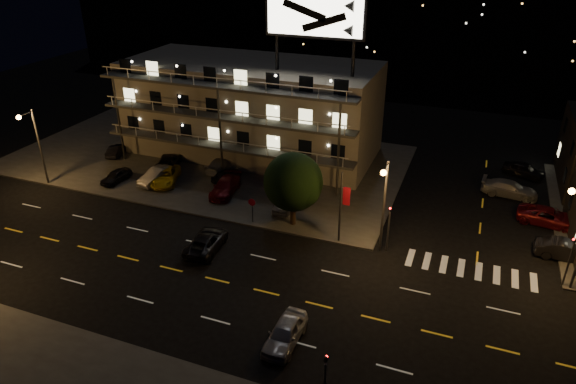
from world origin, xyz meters
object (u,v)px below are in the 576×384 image
(tree, at_px, (293,183))
(side_car_0, at_px, (567,251))
(road_car_west, at_px, (207,242))
(road_car_east, at_px, (285,333))
(lot_car_4, at_px, (286,202))
(lot_car_7, at_px, (220,164))
(lot_car_2, at_px, (165,176))

(tree, relative_size, side_car_0, 1.42)
(tree, relative_size, road_car_west, 1.32)
(road_car_east, bearing_deg, side_car_0, 44.85)
(tree, bearing_deg, lot_car_4, 123.34)
(tree, height_order, road_car_west, tree)
(lot_car_7, bearing_deg, tree, 142.40)
(lot_car_7, xyz_separation_m, road_car_west, (6.14, -14.02, -0.11))
(side_car_0, bearing_deg, tree, 98.68)
(lot_car_2, xyz_separation_m, road_car_west, (9.94, -9.28, -0.15))
(lot_car_2, height_order, lot_car_7, lot_car_2)
(tree, height_order, lot_car_4, tree)
(lot_car_4, height_order, lot_car_7, lot_car_4)
(road_car_east, relative_size, road_car_west, 0.88)
(tree, height_order, lot_car_7, tree)
(lot_car_2, bearing_deg, road_car_east, -60.84)
(side_car_0, bearing_deg, road_car_east, 135.15)
(lot_car_4, xyz_separation_m, side_car_0, (23.61, 0.49, -0.07))
(lot_car_2, bearing_deg, lot_car_7, 31.05)
(lot_car_4, bearing_deg, road_car_west, -114.22)
(lot_car_2, relative_size, side_car_0, 1.07)
(lot_car_2, distance_m, side_car_0, 37.21)
(side_car_0, height_order, road_car_east, side_car_0)
(road_car_east, bearing_deg, lot_car_7, 127.53)
(tree, distance_m, lot_car_4, 4.30)
(road_car_east, bearing_deg, tree, 109.87)
(lot_car_4, height_order, side_car_0, side_car_0)
(tree, height_order, lot_car_2, tree)
(tree, distance_m, road_car_east, 14.98)
(lot_car_4, distance_m, side_car_0, 23.62)
(side_car_0, height_order, road_car_west, side_car_0)
(lot_car_7, height_order, side_car_0, side_car_0)
(lot_car_2, bearing_deg, road_car_west, -63.31)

